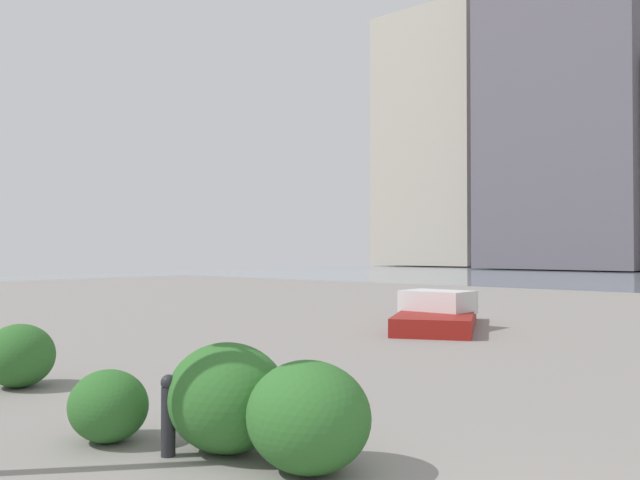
{
  "coord_description": "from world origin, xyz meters",
  "views": [
    {
      "loc": [
        -1.57,
        2.38,
        1.72
      ],
      "look_at": [
        6.31,
        -6.66,
        1.92
      ],
      "focal_mm": 36.21,
      "sensor_mm": 36.0,
      "label": 1
    }
  ],
  "objects": [
    {
      "name": "shrub_tall",
      "position": [
        3.7,
        -0.76,
        0.32
      ],
      "size": [
        0.76,
        0.69,
        0.65
      ],
      "color": "#2D6628",
      "rests_on": "ground"
    },
    {
      "name": "bollard_near",
      "position": [
        2.96,
        -0.87,
        0.36
      ],
      "size": [
        0.13,
        0.13,
        0.68
      ],
      "color": "#232328",
      "rests_on": "ground"
    },
    {
      "name": "shrub_wide",
      "position": [
        1.8,
        -1.34,
        0.43
      ],
      "size": [
        1.02,
        0.92,
        0.87
      ],
      "color": "#2D6628",
      "rests_on": "ground"
    },
    {
      "name": "shrub_low",
      "position": [
        2.67,
        -1.27,
        0.47
      ],
      "size": [
        1.1,
        0.99,
        0.93
      ],
      "color": "#2D6628",
      "rests_on": "ground"
    },
    {
      "name": "boat",
      "position": [
        5.95,
        -10.26,
        0.21
      ],
      "size": [
        3.25,
        4.4,
        0.95
      ],
      "color": "maroon",
      "rests_on": "ground"
    },
    {
      "name": "building_annex",
      "position": [
        21.76,
        -63.73,
        17.22
      ],
      "size": [
        15.15,
        15.28,
        34.43
      ],
      "color": "#5B5660",
      "rests_on": "ground"
    },
    {
      "name": "building_highrise",
      "position": [
        39.23,
        -66.95,
        15.2
      ],
      "size": [
        13.22,
        11.06,
        30.4
      ],
      "color": "#B2A899",
      "rests_on": "ground"
    },
    {
      "name": "shrub_round",
      "position": [
        6.66,
        -1.28,
        0.4
      ],
      "size": [
        0.94,
        0.84,
        0.8
      ],
      "color": "#2D6628",
      "rests_on": "ground"
    }
  ]
}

